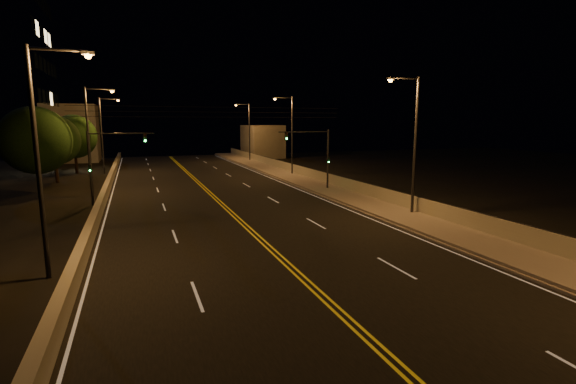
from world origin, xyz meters
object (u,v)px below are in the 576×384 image
object	(u,v)px
streetlight_4	(44,149)
traffic_signal_left	(103,158)
traffic_signal_right	(318,152)
tree_2	(74,137)
streetlight_3	(248,128)
streetlight_6	(104,131)
streetlight_1	(412,138)
tree_1	(54,140)
tree_0	(36,140)
streetlight_2	(290,131)
streetlight_5	(91,134)

from	to	relation	value
streetlight_4	traffic_signal_left	distance (m)	16.76
traffic_signal_right	tree_2	xyz separation A→B (m)	(-23.56, 23.82, 1.01)
streetlight_3	streetlight_6	distance (m)	23.67
streetlight_1	streetlight_4	size ratio (longest dim) A/B	1.00
traffic_signal_right	traffic_signal_left	xyz separation A→B (m)	(-18.75, 0.00, 0.00)
streetlight_3	tree_1	distance (m)	30.89
traffic_signal_right	tree_0	xyz separation A→B (m)	(-24.41, 5.59, 1.27)
traffic_signal_right	traffic_signal_left	bearing A→B (deg)	180.00
traffic_signal_right	streetlight_6	bearing A→B (deg)	132.26
streetlight_2	streetlight_4	world-z (taller)	same
tree_2	streetlight_4	bearing A→B (deg)	-84.84
streetlight_4	traffic_signal_left	size ratio (longest dim) A/B	1.63
streetlight_1	tree_1	size ratio (longest dim) A/B	1.30
streetlight_2	tree_1	distance (m)	26.39
tree_2	traffic_signal_right	bearing A→B (deg)	-45.31
streetlight_6	traffic_signal_left	world-z (taller)	streetlight_6
streetlight_1	streetlight_3	bearing A→B (deg)	90.00
streetlight_5	tree_1	xyz separation A→B (m)	(-4.66, 10.43, -0.88)
streetlight_1	streetlight_6	distance (m)	40.25
streetlight_6	tree_1	xyz separation A→B (m)	(-4.66, -6.48, -0.88)
streetlight_3	streetlight_5	xyz separation A→B (m)	(-21.47, -26.88, 0.00)
streetlight_2	streetlight_5	xyz separation A→B (m)	(-21.47, -6.80, 0.00)
streetlight_3	streetlight_6	world-z (taller)	same
tree_0	tree_1	xyz separation A→B (m)	(-0.16, 9.84, -0.37)
streetlight_5	tree_0	size ratio (longest dim) A/B	1.21
streetlight_4	tree_0	xyz separation A→B (m)	(-4.50, 22.21, -0.51)
streetlight_3	tree_2	xyz separation A→B (m)	(-25.12, -8.06, -0.77)
streetlight_1	traffic_signal_left	size ratio (longest dim) A/B	1.63
streetlight_1	traffic_signal_left	bearing A→B (deg)	149.14
streetlight_4	traffic_signal_left	xyz separation A→B (m)	(1.16, 16.62, -1.78)
traffic_signal_left	tree_0	xyz separation A→B (m)	(-5.66, 5.59, 1.27)
streetlight_2	tree_2	xyz separation A→B (m)	(-25.12, 12.01, -0.77)
streetlight_1	streetlight_2	xyz separation A→B (m)	(0.00, 23.94, 0.00)
streetlight_6	tree_2	distance (m)	4.19
traffic_signal_right	streetlight_2	bearing A→B (deg)	82.49
streetlight_5	traffic_signal_left	xyz separation A→B (m)	(1.16, -5.00, -1.78)
streetlight_2	traffic_signal_right	xyz separation A→B (m)	(-1.56, -11.80, -1.78)
streetlight_6	tree_0	bearing A→B (deg)	-105.43
streetlight_3	streetlight_6	xyz separation A→B (m)	(-21.47, -9.97, 0.00)
traffic_signal_left	tree_1	xyz separation A→B (m)	(-5.82, 15.43, 0.90)
streetlight_4	traffic_signal_right	xyz separation A→B (m)	(19.91, 16.62, -1.78)
streetlight_1	traffic_signal_left	world-z (taller)	streetlight_1
traffic_signal_left	tree_2	distance (m)	24.32
streetlight_2	streetlight_5	world-z (taller)	same
streetlight_4	tree_0	world-z (taller)	streetlight_4
streetlight_2	traffic_signal_left	world-z (taller)	streetlight_2
streetlight_6	traffic_signal_right	bearing A→B (deg)	-47.74
streetlight_2	traffic_signal_left	xyz separation A→B (m)	(-20.31, -11.80, -1.78)
streetlight_5	traffic_signal_right	distance (m)	20.61
streetlight_1	streetlight_2	world-z (taller)	same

